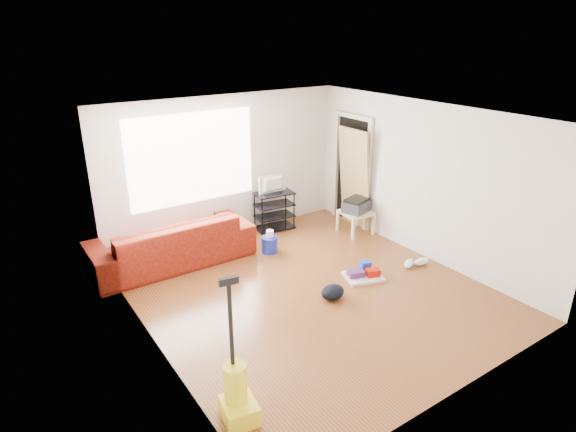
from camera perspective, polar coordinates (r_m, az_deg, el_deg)
room at (r=6.61m, az=2.46°, el=1.27°), size 4.51×5.01×2.51m
sofa at (r=7.99m, az=-13.40°, el=-5.39°), size 2.54×0.99×0.74m
tv_stand at (r=8.92m, az=-1.63°, el=0.66°), size 0.75×0.48×0.71m
tv at (r=8.75m, az=-1.67°, el=3.78°), size 0.57×0.07×0.33m
side_table at (r=8.82m, az=8.06°, el=0.14°), size 0.55×0.55×0.42m
printer at (r=8.76m, az=8.13°, el=1.28°), size 0.56×0.48×0.25m
bucket at (r=8.14m, az=-2.18°, el=-4.26°), size 0.31×0.31×0.27m
toilet_paper at (r=8.07m, az=-2.14°, el=-2.97°), size 0.12×0.12×0.11m
cleaning_tray at (r=7.41m, az=8.95°, el=-6.77°), size 0.66×0.59×0.20m
backpack at (r=6.85m, az=5.29°, el=-9.68°), size 0.39×0.33×0.19m
sneakers at (r=7.91m, az=14.83°, el=-5.36°), size 0.52×0.26×0.12m
vacuum at (r=4.91m, az=-6.04°, el=-20.26°), size 0.37×0.41×1.51m
door_panel at (r=9.27m, az=7.58°, el=-1.10°), size 0.23×0.75×1.87m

